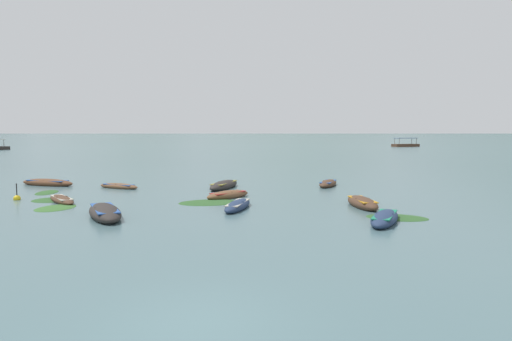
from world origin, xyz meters
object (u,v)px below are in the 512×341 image
at_px(rowboat_3, 228,195).
at_px(rowboat_4, 119,186).
at_px(rowboat_2, 238,206).
at_px(rowboat_10, 224,185).
at_px(rowboat_5, 62,200).
at_px(rowboat_7, 328,184).
at_px(rowboat_1, 362,203).
at_px(rowboat_0, 105,213).
at_px(rowboat_9, 47,183).
at_px(mooring_buoy, 17,198).
at_px(rowboat_8, 385,218).
at_px(ferry_1, 405,145).

height_order(rowboat_3, rowboat_4, rowboat_3).
bearing_deg(rowboat_2, rowboat_10, 97.28).
relative_size(rowboat_5, rowboat_7, 0.99).
bearing_deg(rowboat_3, rowboat_5, -171.81).
distance_m(rowboat_1, rowboat_7, 9.24).
relative_size(rowboat_0, rowboat_3, 1.49).
relative_size(rowboat_1, rowboat_2, 0.96).
height_order(rowboat_0, rowboat_7, rowboat_0).
height_order(rowboat_9, mooring_buoy, mooring_buoy).
bearing_deg(rowboat_10, rowboat_8, -58.32).
relative_size(rowboat_10, mooring_buoy, 4.16).
bearing_deg(rowboat_1, rowboat_2, -176.06).
distance_m(ferry_1, mooring_buoy, 109.49).
height_order(rowboat_2, mooring_buoy, mooring_buoy).
bearing_deg(ferry_1, rowboat_1, -111.13).
bearing_deg(rowboat_4, rowboat_0, -77.76).
relative_size(rowboat_3, rowboat_5, 0.87).
xyz_separation_m(rowboat_1, rowboat_2, (-6.69, -0.46, -0.04)).
bearing_deg(rowboat_4, rowboat_5, -103.50).
xyz_separation_m(rowboat_0, ferry_1, (50.17, 99.05, 0.22)).
relative_size(rowboat_3, mooring_buoy, 2.80).
bearing_deg(rowboat_8, rowboat_7, 89.93).
relative_size(rowboat_5, rowboat_10, 0.77).
distance_m(rowboat_0, rowboat_7, 17.46).
bearing_deg(rowboat_1, rowboat_8, -91.78).
xyz_separation_m(rowboat_5, rowboat_10, (9.01, 6.09, 0.07)).
height_order(rowboat_8, rowboat_10, rowboat_10).
relative_size(rowboat_2, rowboat_4, 1.13).
xyz_separation_m(rowboat_7, rowboat_10, (-7.68, -1.07, 0.03)).
height_order(rowboat_4, rowboat_5, rowboat_4).
bearing_deg(mooring_buoy, ferry_1, 58.61).
xyz_separation_m(rowboat_7, rowboat_9, (-21.00, 0.99, 0.01)).
height_order(rowboat_2, rowboat_9, rowboat_9).
xyz_separation_m(rowboat_3, rowboat_5, (-9.47, -1.36, -0.04)).
bearing_deg(rowboat_8, mooring_buoy, 159.91).
relative_size(rowboat_3, rowboat_4, 0.90).
bearing_deg(rowboat_0, rowboat_8, -7.15).
xyz_separation_m(rowboat_2, mooring_buoy, (-13.07, 3.39, -0.07)).
bearing_deg(mooring_buoy, rowboat_0, -39.12).
xyz_separation_m(rowboat_3, rowboat_7, (7.22, 5.80, 0.00)).
xyz_separation_m(rowboat_8, ferry_1, (37.39, 100.65, 0.26)).
bearing_deg(rowboat_5, rowboat_8, -20.75).
height_order(rowboat_0, mooring_buoy, mooring_buoy).
distance_m(rowboat_3, rowboat_7, 9.26).
relative_size(rowboat_1, rowboat_9, 0.79).
bearing_deg(rowboat_3, rowboat_4, 148.27).
xyz_separation_m(rowboat_1, ferry_1, (37.26, 96.40, 0.24)).
xyz_separation_m(rowboat_7, mooring_buoy, (-19.65, -6.31, -0.08)).
relative_size(rowboat_0, rowboat_7, 1.28).
xyz_separation_m(rowboat_10, ferry_1, (45.05, 88.24, 0.24)).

